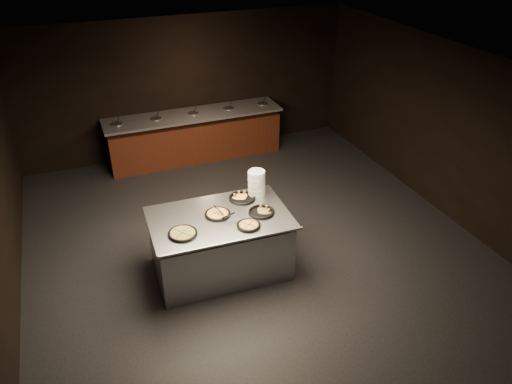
# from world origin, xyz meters

# --- Properties ---
(room) EXTENTS (7.02, 8.02, 2.92)m
(room) POSITION_xyz_m (0.00, 0.00, 1.45)
(room) COLOR black
(room) RESTS_ON ground
(salad_bar) EXTENTS (3.70, 0.83, 1.18)m
(salad_bar) POSITION_xyz_m (0.00, 3.56, 0.44)
(salad_bar) COLOR #5C2115
(salad_bar) RESTS_ON ground
(serving_counter) EXTENTS (2.03, 1.34, 0.95)m
(serving_counter) POSITION_xyz_m (-0.68, -0.26, 0.45)
(serving_counter) COLOR silver
(serving_counter) RESTS_ON ground
(plate_stack) EXTENTS (0.26, 0.26, 0.39)m
(plate_stack) POSITION_xyz_m (0.04, 0.12, 1.15)
(plate_stack) COLOR silver
(plate_stack) RESTS_ON serving_counter
(pan_veggie_whole) EXTENTS (0.40, 0.40, 0.04)m
(pan_veggie_whole) POSITION_xyz_m (-1.27, -0.50, 0.97)
(pan_veggie_whole) COLOR black
(pan_veggie_whole) RESTS_ON serving_counter
(pan_cheese_whole) EXTENTS (0.37, 0.37, 0.04)m
(pan_cheese_whole) POSITION_xyz_m (-0.69, -0.21, 0.97)
(pan_cheese_whole) COLOR black
(pan_cheese_whole) RESTS_ON serving_counter
(pan_cheese_slices_a) EXTENTS (0.40, 0.40, 0.04)m
(pan_cheese_slices_a) POSITION_xyz_m (-0.21, 0.08, 0.97)
(pan_cheese_slices_a) COLOR black
(pan_cheese_slices_a) RESTS_ON serving_counter
(pan_cheese_slices_b) EXTENTS (0.33, 0.33, 0.04)m
(pan_cheese_slices_b) POSITION_xyz_m (-0.38, -0.64, 0.97)
(pan_cheese_slices_b) COLOR black
(pan_cheese_slices_b) RESTS_ON serving_counter
(pan_veggie_slices) EXTENTS (0.38, 0.38, 0.04)m
(pan_veggie_slices) POSITION_xyz_m (-0.08, -0.39, 0.97)
(pan_veggie_slices) COLOR black
(pan_veggie_slices) RESTS_ON serving_counter
(server_left) EXTENTS (0.22, 0.25, 0.15)m
(server_left) POSITION_xyz_m (-0.70, -0.20, 1.02)
(server_left) COLOR silver
(server_left) RESTS_ON serving_counter
(server_right) EXTENTS (0.30, 0.19, 0.16)m
(server_right) POSITION_xyz_m (-0.55, -0.44, 1.02)
(server_right) COLOR silver
(server_right) RESTS_ON serving_counter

